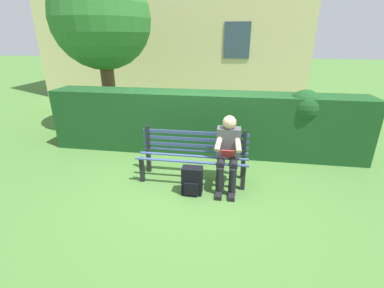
{
  "coord_description": "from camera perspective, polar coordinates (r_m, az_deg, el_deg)",
  "views": [
    {
      "loc": [
        -0.65,
        4.15,
        2.35
      ],
      "look_at": [
        0.0,
        0.1,
        0.72
      ],
      "focal_mm": 25.19,
      "sensor_mm": 36.0,
      "label": 1
    }
  ],
  "objects": [
    {
      "name": "ground",
      "position": [
        4.81,
        0.19,
        -7.5
      ],
      "size": [
        60.0,
        60.0,
        0.0
      ],
      "primitive_type": "plane",
      "color": "#477533"
    },
    {
      "name": "park_bench",
      "position": [
        4.68,
        0.36,
        -2.07
      ],
      "size": [
        1.88,
        0.54,
        0.88
      ],
      "color": "black",
      "rests_on": "ground"
    },
    {
      "name": "person_seated",
      "position": [
        4.39,
        7.6,
        -1.4
      ],
      "size": [
        0.44,
        0.73,
        1.19
      ],
      "color": "#4C4C51",
      "rests_on": "ground"
    },
    {
      "name": "hedge_backdrop",
      "position": [
        5.75,
        2.9,
        4.8
      ],
      "size": [
        6.55,
        0.8,
        1.42
      ],
      "color": "#19471E",
      "rests_on": "ground"
    },
    {
      "name": "tree",
      "position": [
        7.73,
        -19.17,
        23.25
      ],
      "size": [
        2.56,
        2.44,
        3.99
      ],
      "color": "brown",
      "rests_on": "ground"
    },
    {
      "name": "backpack",
      "position": [
        4.31,
        0.03,
        -7.8
      ],
      "size": [
        0.32,
        0.27,
        0.46
      ],
      "color": "black",
      "rests_on": "ground"
    }
  ]
}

